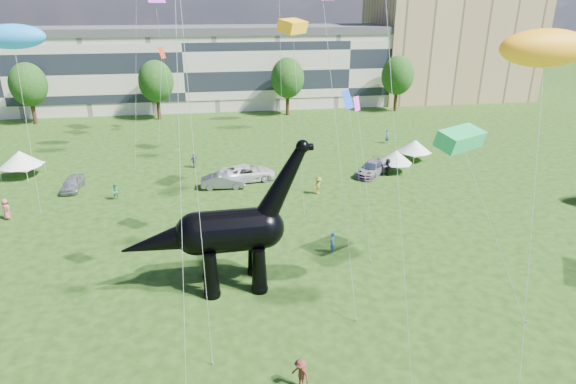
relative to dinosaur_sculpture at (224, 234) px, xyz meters
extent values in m
plane|color=#16330C|center=(3.55, -4.87, -3.73)|extent=(220.00, 220.00, 0.00)
cube|color=beige|center=(-4.45, 57.13, 2.27)|extent=(78.00, 11.00, 12.00)
cube|color=tan|center=(43.55, 60.13, 7.27)|extent=(28.00, 18.00, 22.00)
cylinder|color=#382314|center=(-26.45, 48.13, -2.13)|extent=(0.56, 0.56, 3.20)
ellipsoid|color=#14380F|center=(-26.45, 48.13, 2.59)|extent=(5.20, 5.20, 6.24)
cylinder|color=#382314|center=(-8.45, 48.13, -2.13)|extent=(0.56, 0.56, 3.20)
ellipsoid|color=#14380F|center=(-8.45, 48.13, 2.59)|extent=(5.20, 5.20, 6.24)
cylinder|color=#382314|center=(11.55, 48.13, -2.13)|extent=(0.56, 0.56, 3.20)
ellipsoid|color=#14380F|center=(11.55, 48.13, 2.59)|extent=(5.20, 5.20, 6.24)
cylinder|color=#382314|center=(29.55, 48.13, -2.13)|extent=(0.56, 0.56, 3.20)
ellipsoid|color=#14380F|center=(29.55, 48.13, 2.59)|extent=(5.20, 5.20, 6.24)
cone|color=black|center=(-0.93, -1.14, -2.23)|extent=(1.07, 1.07, 3.00)
sphere|color=black|center=(-0.93, -1.14, -3.55)|extent=(1.10, 1.10, 1.10)
cone|color=black|center=(-1.01, 1.06, -2.23)|extent=(1.07, 1.07, 3.00)
sphere|color=black|center=(-1.01, 1.06, -3.55)|extent=(1.10, 1.10, 1.10)
cone|color=black|center=(2.07, -1.02, -2.23)|extent=(1.07, 1.07, 3.00)
sphere|color=black|center=(2.07, -1.02, -3.55)|extent=(1.10, 1.10, 1.10)
cone|color=black|center=(1.99, 1.18, -2.23)|extent=(1.07, 1.07, 3.00)
sphere|color=black|center=(1.99, 1.18, -3.55)|extent=(1.10, 1.10, 1.10)
cylinder|color=black|center=(0.43, 0.02, 0.17)|extent=(4.30, 2.85, 2.70)
sphere|color=black|center=(-1.67, -0.06, 0.17)|extent=(2.70, 2.70, 2.70)
sphere|color=black|center=(2.53, 0.09, 0.17)|extent=(2.60, 2.60, 2.60)
cone|color=black|center=(3.75, 0.14, 3.07)|extent=(3.82, 1.64, 5.30)
sphere|color=black|center=(4.97, 0.18, 5.36)|extent=(0.84, 0.84, 0.84)
cylinder|color=black|center=(5.27, 0.20, 5.31)|extent=(0.72, 0.47, 0.44)
cone|color=black|center=(-3.73, -0.14, -0.17)|extent=(5.36, 2.30, 2.94)
imported|color=silver|center=(-14.14, 19.19, -3.06)|extent=(1.67, 3.96, 1.34)
imported|color=slate|center=(0.34, 17.42, -3.03)|extent=(4.34, 1.69, 1.41)
imported|color=silver|center=(2.81, 19.16, -2.92)|extent=(6.17, 3.56, 1.62)
imported|color=#595960|center=(15.93, 18.80, -3.02)|extent=(4.79, 4.99, 1.43)
cube|color=silver|center=(18.74, 19.39, -2.74)|extent=(3.32, 3.32, 0.11)
cone|color=silver|center=(18.74, 19.39, -2.02)|extent=(4.21, 4.21, 1.35)
cylinder|color=#999999|center=(17.20, 18.50, -3.24)|extent=(0.05, 0.05, 0.99)
cylinder|color=#999999|center=(19.64, 17.85, -3.24)|extent=(0.05, 0.05, 0.99)
cylinder|color=#999999|center=(17.85, 20.94, -3.24)|extent=(0.05, 0.05, 0.99)
cylinder|color=#999999|center=(20.29, 20.29, -3.24)|extent=(0.05, 0.05, 0.99)
cube|color=white|center=(22.29, 22.73, -2.72)|extent=(3.58, 3.58, 0.11)
cone|color=white|center=(22.29, 22.73, -1.98)|extent=(4.54, 4.54, 1.38)
cylinder|color=#999999|center=(21.55, 21.06, -3.22)|extent=(0.06, 0.06, 1.02)
cylinder|color=#999999|center=(23.96, 22.00, -3.22)|extent=(0.06, 0.06, 1.02)
cylinder|color=#999999|center=(20.62, 23.47, -3.22)|extent=(0.06, 0.06, 1.02)
cylinder|color=#999999|center=(23.02, 24.41, -3.22)|extent=(0.06, 0.06, 1.02)
cube|color=white|center=(-20.20, 23.93, -2.57)|extent=(3.94, 3.94, 0.13)
cone|color=white|center=(-20.20, 23.93, -1.72)|extent=(5.00, 5.00, 1.59)
cylinder|color=#999999|center=(-22.04, 22.92, -3.15)|extent=(0.06, 0.06, 1.17)
cylinder|color=#999999|center=(-19.19, 22.09, -3.15)|extent=(0.06, 0.06, 1.17)
cylinder|color=#999999|center=(-21.21, 25.77, -3.15)|extent=(0.06, 0.06, 1.17)
cylinder|color=#999999|center=(-18.36, 24.94, -3.15)|extent=(0.06, 0.06, 1.17)
imported|color=#345C82|center=(21.69, 30.04, -2.85)|extent=(0.76, 0.67, 1.76)
imported|color=#AF5B57|center=(-17.91, 13.01, -2.81)|extent=(1.06, 1.03, 1.84)
imported|color=#275D92|center=(7.82, 3.14, -2.91)|extent=(0.65, 0.72, 1.64)
imported|color=#378A5A|center=(-9.52, 15.96, -2.94)|extent=(0.84, 0.69, 1.58)
imported|color=maroon|center=(-0.69, 4.96, -2.80)|extent=(1.05, 0.84, 1.86)
imported|color=maroon|center=(3.17, -9.51, -2.92)|extent=(1.11, 1.20, 1.62)
imported|color=olive|center=(9.26, 14.40, -2.88)|extent=(1.27, 1.03, 1.71)
imported|color=black|center=(17.61, 18.54, -2.83)|extent=(0.54, 1.67, 1.80)
imported|color=#452B61|center=(-2.58, 24.08, -2.92)|extent=(1.02, 0.80, 1.62)
ellipsoid|color=#FFA115|center=(14.71, -6.76, 11.55)|extent=(4.19, 4.65, 1.70)
plane|color=blue|center=(8.96, 4.80, 7.16)|extent=(1.32, 1.24, 1.19)
plane|color=#ED41C2|center=(12.47, 14.02, 4.91)|extent=(1.11, 1.09, 1.26)
plane|color=red|center=(-6.36, 39.34, 7.05)|extent=(1.08, 1.51, 1.41)
cube|color=#FFAD15|center=(6.42, 12.61, 11.57)|extent=(2.89, 3.23, 1.20)
ellipsoid|color=#1688ED|center=(-17.37, 20.71, 10.48)|extent=(4.68, 6.12, 2.18)
cube|color=green|center=(14.73, -0.46, 5.60)|extent=(3.65, 3.01, 1.35)
camera|label=1|loc=(-0.20, -27.12, 13.63)|focal=30.00mm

